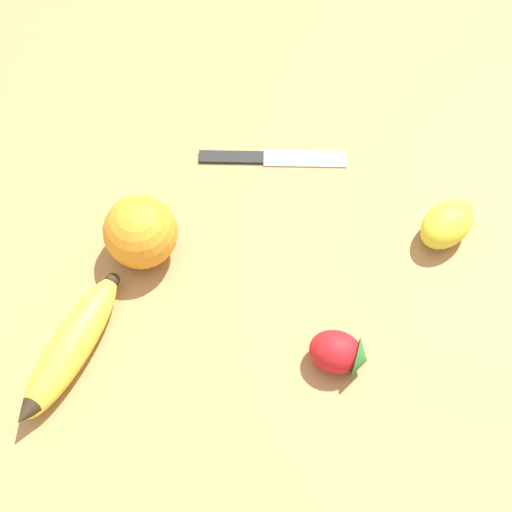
% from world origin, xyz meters
% --- Properties ---
extents(ground_plane, '(3.00, 3.00, 0.00)m').
position_xyz_m(ground_plane, '(0.00, 0.00, 0.00)').
color(ground_plane, '#A87A47').
extents(banana, '(0.06, 0.18, 0.04)m').
position_xyz_m(banana, '(0.05, 0.12, 0.02)').
color(banana, yellow).
rests_on(banana, ground_plane).
extents(orange, '(0.08, 0.08, 0.08)m').
position_xyz_m(orange, '(0.05, -0.01, 0.04)').
color(orange, orange).
rests_on(orange, ground_plane).
extents(strawberry, '(0.07, 0.06, 0.04)m').
position_xyz_m(strawberry, '(-0.19, -0.01, 0.02)').
color(strawberry, red).
rests_on(strawberry, ground_plane).
extents(lemon, '(0.06, 0.08, 0.05)m').
position_xyz_m(lemon, '(-0.22, -0.20, 0.02)').
color(lemon, yellow).
rests_on(lemon, ground_plane).
extents(paring_knife, '(0.16, 0.10, 0.01)m').
position_xyz_m(paring_knife, '(0.00, -0.19, 0.00)').
color(paring_knife, silver).
rests_on(paring_knife, ground_plane).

